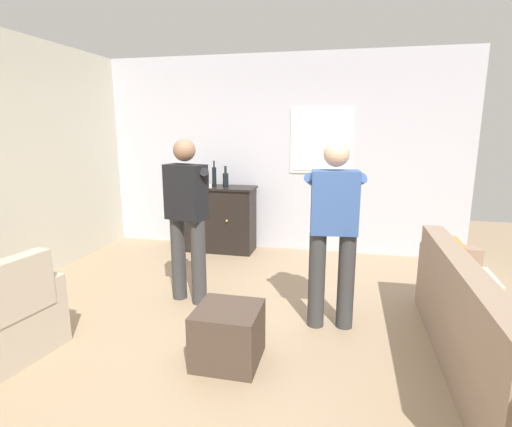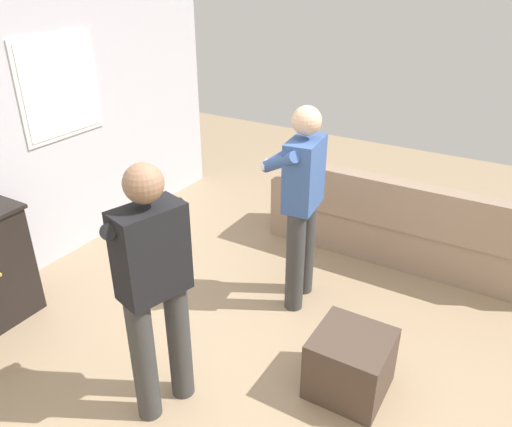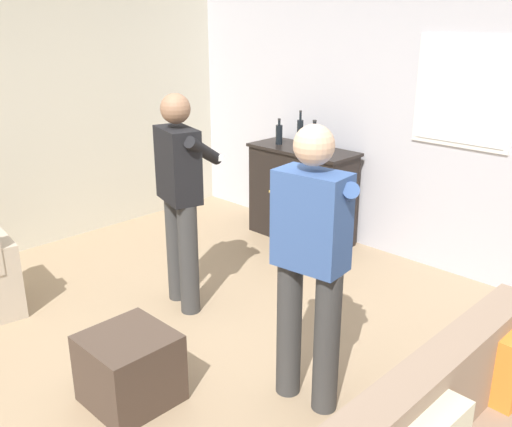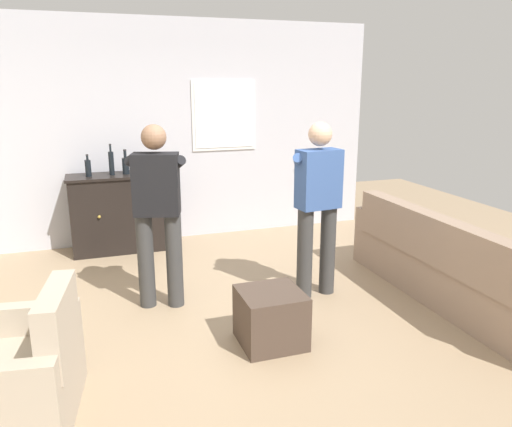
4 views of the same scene
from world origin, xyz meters
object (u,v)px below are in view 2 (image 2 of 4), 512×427
couch (402,227)px  ottoman (350,363)px  person_standing_right (302,199)px  person_standing_left (153,283)px

couch → ottoman: (-1.83, -0.19, -0.12)m
ottoman → person_standing_right: person_standing_right is taller
couch → person_standing_left: person_standing_left is taller
person_standing_left → person_standing_right: 1.48m
ottoman → person_standing_right: bearing=45.4°
couch → person_standing_left: size_ratio=1.55×
person_standing_left → person_standing_right: bearing=-9.2°
couch → person_standing_right: 1.36m
ottoman → person_standing_left: person_standing_left is taller
couch → ottoman: 1.84m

